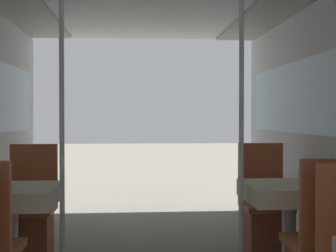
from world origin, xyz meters
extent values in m
cylinder|color=#B7B7BC|center=(-1.01, 2.53, 0.35)|extent=(0.10, 0.10, 0.67)
cube|color=#B2B2B7|center=(-1.01, 2.53, 0.70)|extent=(0.60, 0.60, 0.02)
cube|color=beige|center=(-1.01, 2.53, 0.65)|extent=(0.64, 0.64, 0.13)
cube|color=brown|center=(-1.01, 3.13, 0.20)|extent=(0.34, 0.34, 0.40)
cube|color=#B25633|center=(-1.01, 3.13, 0.43)|extent=(0.41, 0.41, 0.05)
cube|color=#B25633|center=(-1.01, 3.31, 0.71)|extent=(0.41, 0.04, 0.51)
cylinder|color=silver|center=(-0.65, 2.53, 1.08)|extent=(0.04, 0.04, 2.17)
cylinder|color=#B7B7BC|center=(1.01, 2.53, 0.35)|extent=(0.10, 0.10, 0.67)
cube|color=#B2B2B7|center=(1.01, 2.53, 0.70)|extent=(0.60, 0.60, 0.02)
cube|color=beige|center=(1.01, 2.53, 0.65)|extent=(0.64, 0.64, 0.13)
cube|color=#B25633|center=(1.01, 1.93, 0.43)|extent=(0.41, 0.41, 0.05)
cube|color=#B25633|center=(1.01, 1.75, 0.71)|extent=(0.41, 0.04, 0.51)
cube|color=brown|center=(1.01, 3.13, 0.20)|extent=(0.34, 0.34, 0.40)
cube|color=#B25633|center=(1.01, 3.13, 0.43)|extent=(0.41, 0.41, 0.05)
cube|color=#B25633|center=(1.01, 3.31, 0.71)|extent=(0.41, 0.04, 0.51)
cylinder|color=silver|center=(0.65, 2.53, 1.08)|extent=(0.04, 0.04, 2.17)
camera|label=1|loc=(-0.14, -0.83, 1.21)|focal=50.00mm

